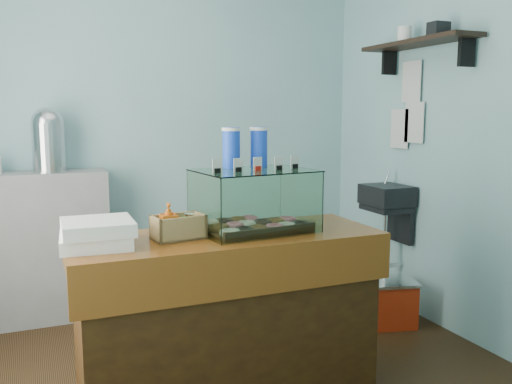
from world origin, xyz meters
name	(u,v)px	position (x,y,z in m)	size (l,w,h in m)	color
ground	(213,377)	(0.00, 0.00, 0.00)	(3.50, 3.50, 0.00)	black
room_shell	(214,78)	(0.03, 0.01, 1.71)	(3.54, 3.04, 2.82)	#83B4BF
counter	(227,317)	(0.00, -0.25, 0.46)	(1.60, 0.60, 0.90)	#3D240B
back_shelf	(38,248)	(-0.90, 1.32, 0.55)	(1.00, 0.32, 1.10)	gray
display_case	(252,199)	(0.17, -0.19, 1.07)	(0.64, 0.50, 0.54)	#321D0F
condiment_crate	(177,226)	(-0.26, -0.25, 0.97)	(0.27, 0.18, 0.19)	tan
pastry_boxes	(97,233)	(-0.65, -0.26, 0.96)	(0.34, 0.34, 0.13)	white
coffee_urn	(48,138)	(-0.79, 1.30, 1.34)	(0.25, 0.25, 0.46)	silver
red_cooler	(388,303)	(1.41, 0.26, 0.17)	(0.43, 0.37, 0.33)	red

